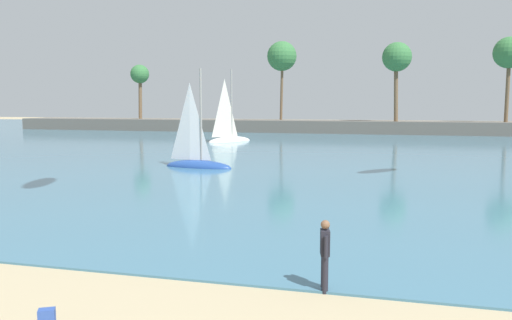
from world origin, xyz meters
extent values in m
cube|color=teal|center=(0.00, 58.81, 0.03)|extent=(220.00, 102.74, 0.06)
cube|color=#605B54|center=(0.00, 70.18, 0.90)|extent=(106.36, 6.00, 1.80)
cylinder|color=brown|center=(19.21, 69.60, 6.28)|extent=(0.50, 0.56, 8.97)
sphere|color=#38753D|center=(19.21, 69.60, 10.76)|extent=(4.06, 4.06, 4.06)
cylinder|color=brown|center=(-34.22, 71.42, 5.34)|extent=(0.56, 0.83, 7.10)
sphere|color=#38753D|center=(-34.22, 71.42, 8.88)|extent=(2.94, 2.94, 2.94)
cylinder|color=brown|center=(-11.04, 71.00, 6.46)|extent=(0.68, 0.92, 9.33)
sphere|color=#38753D|center=(-11.04, 71.00, 11.12)|extent=(4.31, 4.31, 4.31)
cylinder|color=brown|center=(5.22, 68.67, 6.12)|extent=(0.77, 0.69, 8.67)
sphere|color=#38753D|center=(5.22, 68.67, 10.45)|extent=(3.91, 3.91, 3.91)
cylinder|color=#23232D|center=(3.45, 7.50, 0.43)|extent=(0.15, 0.15, 0.86)
cylinder|color=#23232D|center=(3.40, 7.72, 0.43)|extent=(0.15, 0.15, 0.86)
cube|color=#23232D|center=(3.42, 7.61, 1.15)|extent=(0.27, 0.37, 0.58)
sphere|color=brown|center=(3.42, 7.61, 1.56)|extent=(0.21, 0.21, 0.21)
cylinder|color=#23232D|center=(3.47, 7.39, 1.11)|extent=(0.09, 0.09, 0.50)
cylinder|color=#23232D|center=(3.38, 7.84, 1.11)|extent=(0.09, 0.09, 0.50)
cube|color=#2D4C9E|center=(-1.37, 4.20, 0.22)|extent=(0.36, 0.32, 0.44)
ellipsoid|color=white|center=(-12.39, 49.98, 0.06)|extent=(4.51, 5.94, 1.17)
cylinder|color=gray|center=(-12.24, 50.23, 4.31)|extent=(0.18, 0.18, 7.33)
pyramid|color=silver|center=(-12.75, 49.38, 3.76)|extent=(1.50, 2.36, 6.23)
ellipsoid|color=#234793|center=(-7.51, 27.88, 0.06)|extent=(4.92, 2.00, 0.96)
cylinder|color=gray|center=(-7.27, 27.85, 3.53)|extent=(0.14, 0.14, 5.98)
pyramid|color=white|center=(-8.08, 27.95, 3.08)|extent=(2.15, 0.40, 5.08)
camera|label=1|loc=(4.81, -3.75, 4.29)|focal=36.05mm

